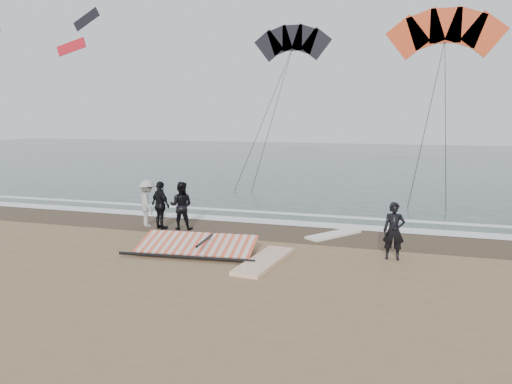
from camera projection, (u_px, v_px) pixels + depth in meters
The scene contains 13 objects.
ground at pixel (258, 272), 12.88m from camera, with size 120.00×120.00×0.00m, color #8C704C.
sea at pixel (369, 161), 44.00m from camera, with size 120.00×54.00×0.02m, color #233838.
wet_sand at pixel (297, 233), 17.13m from camera, with size 120.00×2.80×0.01m, color #4C3D2B.
foam_near at pixel (305, 224), 18.44m from camera, with size 120.00×0.90×0.01m, color white.
foam_far at pixel (314, 215), 20.05m from camera, with size 120.00×0.45×0.01m, color white.
man_main at pixel (394, 231), 13.89m from camera, with size 0.59×0.39×1.63m, color black.
board_white at pixel (264, 261), 13.66m from camera, with size 0.78×2.78×0.11m, color white.
board_cream at pixel (334, 235), 16.70m from camera, with size 0.57×2.14×0.09m, color white.
trio_cluster at pixel (162, 204), 17.77m from camera, with size 2.47×1.35×1.72m.
sail_rig at pixel (197, 246), 14.71m from camera, with size 3.96×2.00×0.49m.
kite_red at pixel (445, 36), 29.14m from camera, with size 7.60×5.20×13.19m.
kite_dark at pixel (292, 45), 39.70m from camera, with size 6.98×7.98×18.26m.
distant_kites at pixel (28, 40), 48.07m from camera, with size 14.53×6.12×6.34m.
Camera 1 is at (3.66, -11.87, 4.01)m, focal length 35.00 mm.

